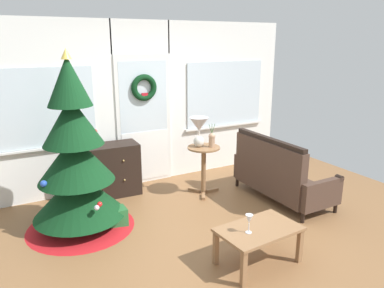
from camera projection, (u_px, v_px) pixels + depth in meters
name	position (u px, v px, depth m)	size (l,w,h in m)	color
ground_plane	(210.00, 236.00, 4.40)	(6.76, 6.76, 0.00)	brown
back_wall_with_door	(143.00, 104.00, 5.81)	(5.20, 0.19, 2.55)	white
christmas_tree	(76.00, 167.00, 4.41)	(1.31, 1.31, 2.17)	#4C331E
dresser_cabinet	(108.00, 170.00, 5.48)	(0.92, 0.48, 0.78)	black
settee_sofa	(278.00, 175.00, 5.32)	(0.73, 1.55, 0.96)	black
side_table	(204.00, 161.00, 5.50)	(0.50, 0.48, 0.74)	#8E6642
table_lamp	(199.00, 128.00, 5.37)	(0.28, 0.28, 0.44)	silver
flower_vase	(212.00, 139.00, 5.40)	(0.11, 0.10, 0.35)	tan
coffee_table	(259.00, 233.00, 3.79)	(0.87, 0.58, 0.40)	#8E6642
wine_glass	(249.00, 220.00, 3.65)	(0.08, 0.08, 0.20)	silver
gift_box	(117.00, 217.00, 4.63)	(0.23, 0.21, 0.23)	#266633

